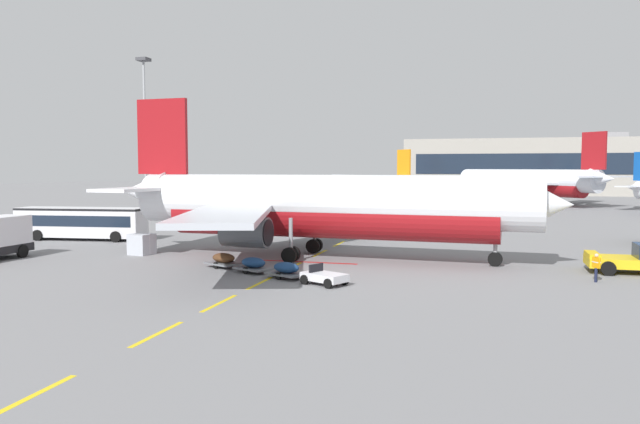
% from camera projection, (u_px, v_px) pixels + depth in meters
% --- Properties ---
extents(ground, '(400.00, 400.00, 0.00)m').
position_uv_depth(ground, '(595.00, 242.00, 55.33)').
color(ground, slate).
extents(apron_paint_markings, '(8.00, 94.48, 0.01)m').
position_uv_depth(apron_paint_markings, '(348.00, 239.00, 57.73)').
color(apron_paint_markings, yellow).
rests_on(apron_paint_markings, ground).
extents(airliner_foreground, '(34.77, 34.60, 12.20)m').
position_uv_depth(airliner_foreground, '(321.00, 205.00, 45.56)').
color(airliner_foreground, white).
rests_on(airliner_foreground, ground).
extents(airliner_far_center, '(25.32, 23.48, 10.19)m').
position_uv_depth(airliner_far_center, '(368.00, 184.00, 128.41)').
color(airliner_far_center, silver).
rests_on(airliner_far_center, ground).
extents(airliner_far_right, '(30.08, 30.27, 12.59)m').
position_uv_depth(airliner_far_right, '(528.00, 182.00, 113.61)').
color(airliner_far_right, silver).
rests_on(airliner_far_right, ground).
extents(apron_shuttle_bus, '(12.26, 4.14, 3.00)m').
position_uv_depth(apron_shuttle_bus, '(81.00, 221.00, 57.33)').
color(apron_shuttle_bus, silver).
rests_on(apron_shuttle_bus, ground).
extents(baggage_train, '(11.03, 6.51, 1.14)m').
position_uv_depth(baggage_train, '(270.00, 267.00, 38.40)').
color(baggage_train, silver).
rests_on(baggage_train, ground).
extents(ground_crew_worker, '(0.45, 0.63, 1.69)m').
position_uv_depth(ground_crew_worker, '(596.00, 266.00, 36.20)').
color(ground_crew_worker, '#191E38').
rests_on(ground_crew_worker, ground).
extents(uld_cargo_container, '(1.86, 1.83, 1.60)m').
position_uv_depth(uld_cargo_container, '(142.00, 244.00, 47.63)').
color(uld_cargo_container, '#B7BCC6').
rests_on(uld_cargo_container, ground).
extents(apron_light_mast_near, '(1.80, 1.80, 24.06)m').
position_uv_depth(apron_light_mast_near, '(145.00, 115.00, 98.04)').
color(apron_light_mast_near, slate).
rests_on(apron_light_mast_near, ground).
extents(terminal_satellite, '(78.10, 25.85, 15.45)m').
position_uv_depth(terminal_satellite, '(563.00, 167.00, 157.60)').
color(terminal_satellite, '#9E998E').
rests_on(terminal_satellite, ground).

